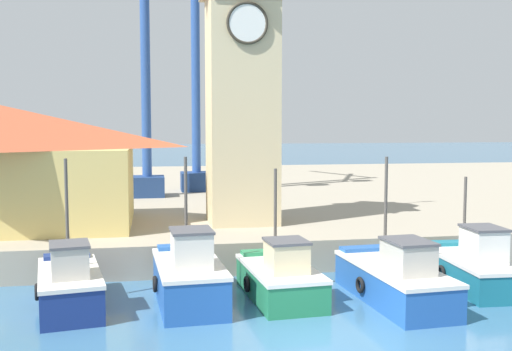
# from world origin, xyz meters

# --- Properties ---
(ground_plane) EXTENTS (300.00, 300.00, 0.00)m
(ground_plane) POSITION_xyz_m (0.00, 0.00, 0.00)
(ground_plane) COLOR #386689
(quay_wharf) EXTENTS (120.00, 40.00, 1.21)m
(quay_wharf) POSITION_xyz_m (0.00, 27.08, 0.61)
(quay_wharf) COLOR #9E937F
(quay_wharf) RESTS_ON ground
(fishing_boat_far_left) EXTENTS (2.45, 4.48, 4.49)m
(fishing_boat_far_left) POSITION_xyz_m (-6.70, 4.21, 0.74)
(fishing_boat_far_left) COLOR navy
(fishing_boat_far_left) RESTS_ON ground
(fishing_boat_left_outer) EXTENTS (2.21, 4.58, 4.51)m
(fishing_boat_left_outer) POSITION_xyz_m (-3.13, 4.11, 0.83)
(fishing_boat_left_outer) COLOR #2356A8
(fishing_boat_left_outer) RESTS_ON ground
(fishing_boat_left_inner) EXTENTS (2.27, 4.36, 4.10)m
(fishing_boat_left_inner) POSITION_xyz_m (-0.25, 4.12, 0.68)
(fishing_boat_left_inner) COLOR #237A4C
(fishing_boat_left_inner) RESTS_ON ground
(fishing_boat_mid_left) EXTENTS (2.28, 5.29, 4.50)m
(fishing_boat_mid_left) POSITION_xyz_m (3.18, 3.16, 0.73)
(fishing_boat_mid_left) COLOR #2356A8
(fishing_boat_mid_left) RESTS_ON ground
(fishing_boat_center) EXTENTS (2.03, 4.68, 3.71)m
(fishing_boat_center) POSITION_xyz_m (6.43, 4.28, 0.72)
(fishing_boat_center) COLOR #196B7F
(fishing_boat_center) RESTS_ON ground
(clock_tower) EXTENTS (3.41, 3.41, 14.61)m
(clock_tower) POSITION_xyz_m (-0.33, 11.71, 8.15)
(clock_tower) COLOR beige
(clock_tower) RESTS_ON quay_wharf
(port_crane_near) EXTENTS (2.44, 10.27, 19.50)m
(port_crane_near) POSITION_xyz_m (-1.42, 24.75, 9.06)
(port_crane_near) COLOR navy
(port_crane_near) RESTS_ON quay_wharf
(port_crane_far) EXTENTS (6.01, 9.17, 19.38)m
(port_crane_far) POSITION_xyz_m (-4.34, 22.20, 9.03)
(port_crane_far) COLOR navy
(port_crane_far) RESTS_ON quay_wharf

